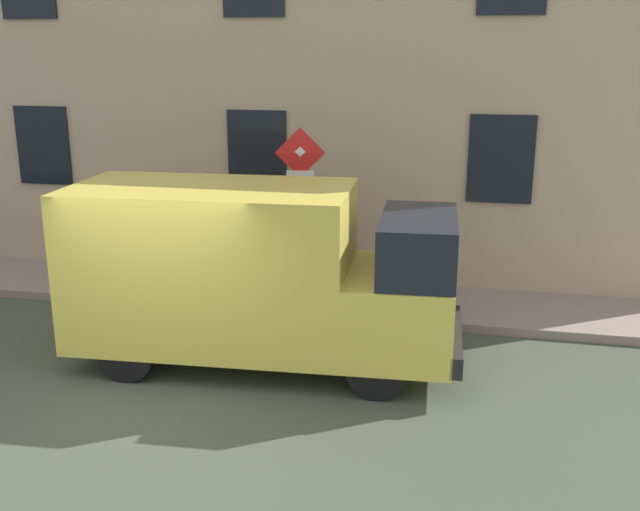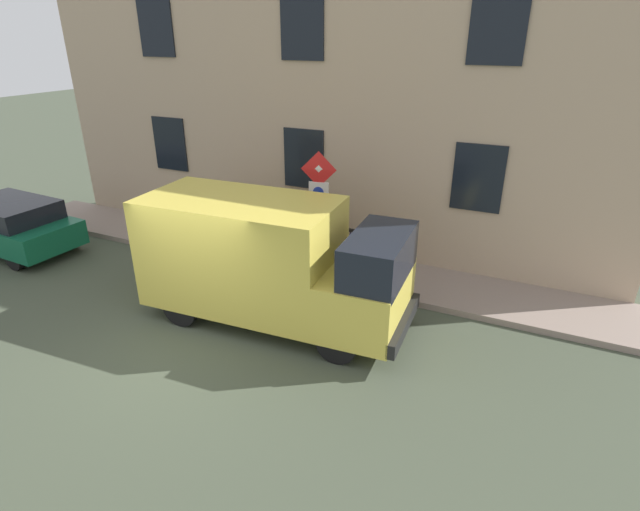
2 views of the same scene
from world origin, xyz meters
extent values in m
plane|color=#414938|center=(0.00, 0.00, 0.00)|extent=(80.00, 80.00, 0.00)
cube|color=gray|center=(4.01, 0.00, 0.07)|extent=(1.89, 17.67, 0.14)
cube|color=tan|center=(5.30, 0.00, 3.85)|extent=(0.70, 15.67, 7.70)
cube|color=black|center=(4.93, -4.31, 2.46)|extent=(0.06, 1.10, 1.50)
cube|color=black|center=(4.93, 0.00, 2.46)|extent=(0.06, 1.10, 1.50)
cube|color=black|center=(4.93, 4.31, 2.46)|extent=(0.06, 1.10, 1.50)
cube|color=black|center=(4.93, -4.31, 5.55)|extent=(0.06, 1.10, 1.50)
cube|color=black|center=(4.93, 0.00, 5.55)|extent=(0.06, 1.10, 1.50)
cube|color=black|center=(4.93, 4.31, 5.55)|extent=(0.06, 1.10, 1.50)
cylinder|color=#474C47|center=(3.31, -1.20, 1.55)|extent=(0.09, 0.09, 2.81)
pyramid|color=silver|center=(3.23, -1.22, 2.70)|extent=(0.15, 0.50, 0.50)
pyramid|color=red|center=(3.24, -1.21, 2.70)|extent=(0.14, 0.55, 0.56)
cube|color=white|center=(3.25, -1.21, 2.15)|extent=(0.13, 0.44, 0.56)
cylinder|color=#1933B2|center=(3.23, -1.21, 2.21)|extent=(0.06, 0.24, 0.24)
pyramid|color=silver|center=(3.23, -1.22, 1.60)|extent=(0.15, 0.50, 0.50)
pyramid|color=red|center=(3.24, -1.21, 1.60)|extent=(0.14, 0.55, 0.56)
cube|color=#DEC94C|center=(1.32, -0.43, 1.41)|extent=(2.20, 3.90, 2.18)
cube|color=#DEC94C|center=(1.46, -3.02, 0.87)|extent=(2.07, 1.51, 1.10)
cube|color=black|center=(1.48, -3.23, 1.77)|extent=(1.97, 1.08, 0.84)
cube|color=black|center=(1.51, -3.77, 0.50)|extent=(2.01, 0.27, 0.28)
cylinder|color=black|center=(2.33, -2.74, 0.38)|extent=(0.26, 0.77, 0.76)
cylinder|color=black|center=(0.57, -2.84, 0.38)|extent=(0.26, 0.77, 0.76)
cylinder|color=black|center=(2.15, 0.58, 0.38)|extent=(0.26, 0.77, 0.76)
cylinder|color=black|center=(0.39, 0.49, 0.38)|extent=(0.26, 0.77, 0.76)
cube|color=#11583A|center=(1.51, 7.16, 0.58)|extent=(1.96, 4.09, 0.64)
cube|color=black|center=(1.50, 6.96, 1.08)|extent=(1.73, 2.48, 0.60)
cylinder|color=black|center=(2.35, 8.44, 0.30)|extent=(0.21, 0.61, 0.60)
cylinder|color=black|center=(0.67, 5.88, 0.30)|extent=(0.21, 0.61, 0.60)
cylinder|color=black|center=(2.22, 5.80, 0.30)|extent=(0.21, 0.61, 0.60)
torus|color=black|center=(4.45, -0.78, 0.47)|extent=(0.17, 0.67, 0.66)
torus|color=black|center=(4.36, -1.83, 0.47)|extent=(0.17, 0.67, 0.66)
cylinder|color=black|center=(4.42, -1.12, 0.68)|extent=(0.09, 0.60, 0.60)
cylinder|color=black|center=(4.41, -1.19, 0.95)|extent=(0.10, 0.73, 0.07)
cylinder|color=black|center=(4.39, -1.48, 0.66)|extent=(0.05, 0.19, 0.55)
cylinder|color=black|center=(4.37, -1.62, 0.43)|extent=(0.07, 0.43, 0.12)
cylinder|color=black|center=(4.45, -0.81, 0.72)|extent=(0.04, 0.09, 0.50)
cube|color=black|center=(4.38, -1.55, 0.97)|extent=(0.10, 0.21, 0.06)
cylinder|color=#262626|center=(4.44, -0.83, 1.02)|extent=(0.46, 0.07, 0.03)
torus|color=black|center=(4.44, 0.07, 0.47)|extent=(0.23, 0.67, 0.65)
torus|color=black|center=(4.36, -0.97, 0.47)|extent=(0.23, 0.67, 0.65)
cylinder|color=red|center=(4.42, -0.26, 0.68)|extent=(0.08, 0.60, 0.60)
cylinder|color=red|center=(4.41, -0.34, 0.95)|extent=(0.09, 0.73, 0.07)
cylinder|color=red|center=(4.39, -0.62, 0.66)|extent=(0.05, 0.19, 0.55)
cylinder|color=red|center=(4.38, -0.76, 0.43)|extent=(0.07, 0.43, 0.12)
cylinder|color=red|center=(4.44, 0.05, 0.72)|extent=(0.04, 0.09, 0.50)
cube|color=black|center=(4.38, -0.70, 0.97)|extent=(0.10, 0.21, 0.06)
cylinder|color=#262626|center=(4.44, 0.02, 1.02)|extent=(0.46, 0.07, 0.03)
torus|color=black|center=(4.40, 0.93, 0.47)|extent=(0.16, 0.66, 0.66)
torus|color=black|center=(4.40, -0.12, 0.47)|extent=(0.16, 0.66, 0.66)
cylinder|color=orange|center=(4.40, 0.59, 0.68)|extent=(0.04, 0.60, 0.60)
cylinder|color=orange|center=(4.40, 0.52, 0.95)|extent=(0.04, 0.73, 0.07)
cylinder|color=orange|center=(4.40, 0.23, 0.66)|extent=(0.04, 0.18, 0.55)
cylinder|color=orange|center=(4.40, 0.09, 0.43)|extent=(0.04, 0.43, 0.12)
cylinder|color=orange|center=(4.40, 0.91, 0.72)|extent=(0.04, 0.09, 0.50)
cube|color=black|center=(4.40, 0.16, 0.97)|extent=(0.08, 0.20, 0.06)
cylinder|color=#262626|center=(4.40, 0.88, 1.02)|extent=(0.46, 0.03, 0.03)
cylinder|color=#262B47|center=(3.80, 2.06, 0.56)|extent=(0.16, 0.16, 0.85)
cylinder|color=#262B47|center=(3.73, 1.89, 0.56)|extent=(0.16, 0.16, 0.85)
cube|color=orange|center=(3.77, 1.98, 1.30)|extent=(0.40, 0.47, 0.62)
sphere|color=#936B4C|center=(3.77, 1.98, 1.75)|extent=(0.22, 0.22, 0.22)
cylinder|color=#2D5133|center=(3.41, 0.85, 0.59)|extent=(0.44, 0.44, 0.90)
camera|label=1|loc=(-7.99, -3.96, 4.32)|focal=41.68mm
camera|label=2|loc=(-6.29, -5.72, 5.43)|focal=28.10mm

